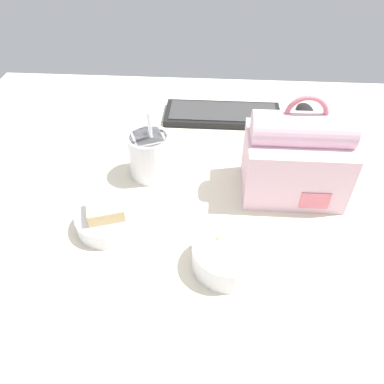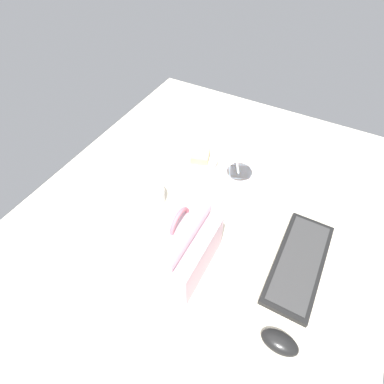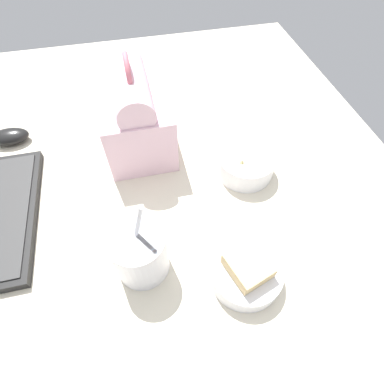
% 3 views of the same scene
% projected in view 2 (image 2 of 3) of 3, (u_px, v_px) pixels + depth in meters
% --- Properties ---
extents(desk_surface, '(1.40, 1.10, 0.02)m').
position_uv_depth(desk_surface, '(203.00, 217.00, 0.96)').
color(desk_surface, beige).
rests_on(desk_surface, ground).
extents(keyboard, '(0.32, 0.12, 0.02)m').
position_uv_depth(keyboard, '(299.00, 263.00, 0.83)').
color(keyboard, black).
rests_on(keyboard, desk_surface).
extents(lunch_bag, '(0.21, 0.15, 0.23)m').
position_uv_depth(lunch_bag, '(181.00, 246.00, 0.78)').
color(lunch_bag, beige).
rests_on(lunch_bag, desk_surface).
extents(soup_cup, '(0.09, 0.09, 0.17)m').
position_uv_depth(soup_cup, '(238.00, 182.00, 0.97)').
color(soup_cup, silver).
rests_on(soup_cup, desk_surface).
extents(bento_bowl_sandwich, '(0.12, 0.12, 0.06)m').
position_uv_depth(bento_bowl_sandwich, '(200.00, 161.00, 1.08)').
color(bento_bowl_sandwich, silver).
rests_on(bento_bowl_sandwich, desk_surface).
extents(bento_bowl_snacks, '(0.12, 0.12, 0.06)m').
position_uv_depth(bento_bowl_snacks, '(146.00, 195.00, 0.97)').
color(bento_bowl_snacks, silver).
rests_on(bento_bowl_snacks, desk_surface).
extents(computer_mouse, '(0.05, 0.09, 0.03)m').
position_uv_depth(computer_mouse, '(280.00, 342.00, 0.69)').
color(computer_mouse, black).
rests_on(computer_mouse, desk_surface).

